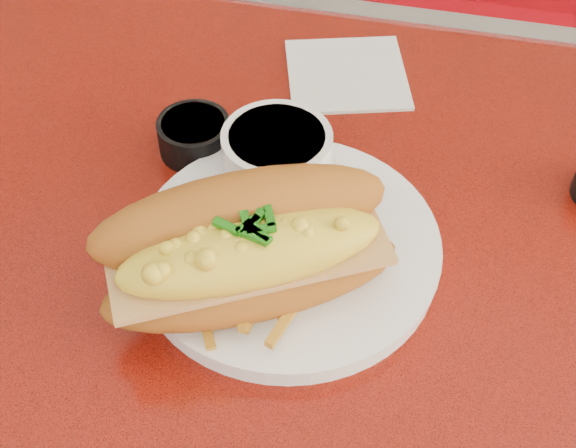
% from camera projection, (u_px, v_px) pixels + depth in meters
% --- Properties ---
extents(diner_table, '(1.23, 0.83, 0.77)m').
position_uv_depth(diner_table, '(344.00, 399.00, 0.76)').
color(diner_table, red).
rests_on(diner_table, ground).
extents(booth_bench_far, '(1.20, 0.51, 0.90)m').
position_uv_depth(booth_bench_far, '(412.00, 114.00, 1.52)').
color(booth_bench_far, '#A40A14').
rests_on(booth_bench_far, ground).
extents(dinner_plate, '(0.33, 0.33, 0.02)m').
position_uv_depth(dinner_plate, '(288.00, 248.00, 0.66)').
color(dinner_plate, white).
rests_on(dinner_plate, diner_table).
extents(mac_hoagie, '(0.25, 0.21, 0.10)m').
position_uv_depth(mac_hoagie, '(247.00, 248.00, 0.59)').
color(mac_hoagie, '#AB5F1B').
rests_on(mac_hoagie, dinner_plate).
extents(fries_pile, '(0.11, 0.11, 0.03)m').
position_uv_depth(fries_pile, '(240.00, 281.00, 0.61)').
color(fries_pile, gold).
rests_on(fries_pile, dinner_plate).
extents(fork, '(0.08, 0.14, 0.00)m').
position_uv_depth(fork, '(322.00, 277.00, 0.63)').
color(fork, silver).
rests_on(fork, dinner_plate).
extents(gravy_ramekin, '(0.12, 0.12, 0.05)m').
position_uv_depth(gravy_ramekin, '(277.00, 156.00, 0.70)').
color(gravy_ramekin, white).
rests_on(gravy_ramekin, diner_table).
extents(sauce_cup_left, '(0.08, 0.08, 0.03)m').
position_uv_depth(sauce_cup_left, '(194.00, 135.00, 0.74)').
color(sauce_cup_left, black).
rests_on(sauce_cup_left, diner_table).
extents(paper_napkin, '(0.15, 0.15, 0.00)m').
position_uv_depth(paper_napkin, '(347.00, 74.00, 0.83)').
color(paper_napkin, silver).
rests_on(paper_napkin, diner_table).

